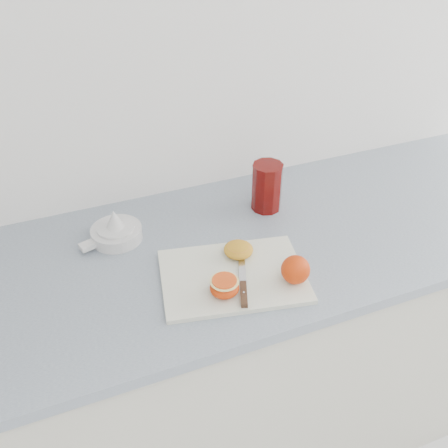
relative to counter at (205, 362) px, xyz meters
name	(u,v)px	position (x,y,z in m)	size (l,w,h in m)	color
counter	(205,362)	(0.00, 0.00, 0.00)	(2.37, 0.64, 0.89)	beige
cutting_board	(233,276)	(0.04, -0.12, 0.45)	(0.34, 0.24, 0.01)	silver
whole_orange	(295,270)	(0.16, -0.20, 0.49)	(0.07, 0.07, 0.07)	#D03200
half_orange	(224,287)	(-0.01, -0.18, 0.48)	(0.07, 0.07, 0.04)	#D03200
squeezed_shell	(238,249)	(0.08, -0.06, 0.47)	(0.07, 0.07, 0.03)	#C6851C
paring_knife	(243,289)	(0.04, -0.19, 0.46)	(0.08, 0.17, 0.01)	#402519
citrus_juicer	(116,231)	(-0.19, 0.13, 0.47)	(0.17, 0.13, 0.09)	white
red_tumbler	(267,188)	(0.24, 0.11, 0.51)	(0.09, 0.09, 0.14)	#5C0906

